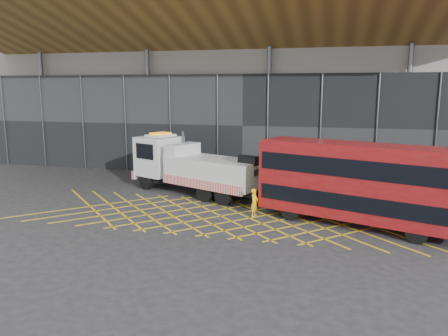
# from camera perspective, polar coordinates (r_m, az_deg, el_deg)

# --- Properties ---
(ground_plane) EXTENTS (120.00, 120.00, 0.00)m
(ground_plane) POSITION_cam_1_polar(r_m,az_deg,el_deg) (24.99, -7.57, -5.72)
(ground_plane) COLOR #272729
(road_markings) EXTENTS (23.16, 7.16, 0.01)m
(road_markings) POSITION_cam_1_polar(r_m,az_deg,el_deg) (24.01, -0.42, -6.28)
(road_markings) COLOR yellow
(road_markings) RESTS_ON ground_plane
(construction_building) EXTENTS (55.00, 23.97, 18.00)m
(construction_building) POSITION_cam_1_polar(r_m,az_deg,el_deg) (41.32, 4.45, 13.23)
(construction_building) COLOR gray
(construction_building) RESTS_ON ground_plane
(recovery_truck) EXTENTS (10.90, 6.38, 3.94)m
(recovery_truck) POSITION_cam_1_polar(r_m,az_deg,el_deg) (28.83, -4.26, 0.21)
(recovery_truck) COLOR black
(recovery_truck) RESTS_ON ground_plane
(bus_towed) EXTENTS (10.45, 5.77, 4.19)m
(bus_towed) POSITION_cam_1_polar(r_m,az_deg,el_deg) (22.77, 17.32, -1.65)
(bus_towed) COLOR maroon
(bus_towed) RESTS_ON ground_plane
(worker) EXTENTS (0.48, 0.62, 1.52)m
(worker) POSITION_cam_1_polar(r_m,az_deg,el_deg) (23.88, 3.98, -4.51)
(worker) COLOR yellow
(worker) RESTS_ON ground_plane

